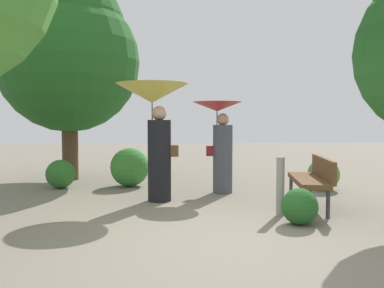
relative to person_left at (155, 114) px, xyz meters
name	(u,v)px	position (x,y,z in m)	size (l,w,h in m)	color
ground_plane	(214,240)	(0.71, -2.43, -1.54)	(40.00, 40.00, 0.00)	gray
person_left	(155,114)	(0.00, 0.00, 0.00)	(1.27, 1.27, 2.08)	black
person_right	(220,134)	(1.28, 0.70, -0.38)	(0.96, 0.96, 1.79)	#474C56
park_bench	(313,177)	(2.56, -0.84, -1.03)	(0.76, 1.57, 0.83)	#38383D
tree_mid_left	(68,51)	(-2.03, 2.77, 1.53)	(3.35, 3.35, 4.92)	#4C3823
bush_path_left	(300,206)	(1.98, -1.83, -1.29)	(0.50, 0.50, 0.50)	#235B23
bush_path_right	(60,174)	(-1.98, 1.53, -1.23)	(0.60, 0.60, 0.60)	#2D6B28
bush_behind_bench	(130,167)	(-0.54, 1.65, -1.12)	(0.83, 0.83, 0.83)	#387F33
bush_far_side	(323,174)	(3.46, 0.82, -1.21)	(0.65, 0.65, 0.65)	#4C9338
path_marker_post	(280,187)	(1.87, -1.30, -1.09)	(0.12, 0.12, 0.89)	gray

